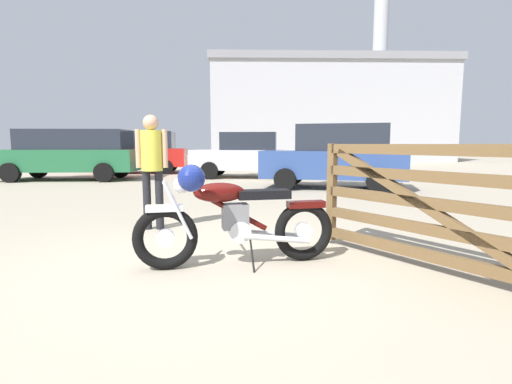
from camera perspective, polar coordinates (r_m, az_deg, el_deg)
ground_plane at (r=4.05m, az=-6.30°, el=-10.80°), size 80.00×80.00×0.00m
vintage_motorcycle at (r=3.90m, az=-3.56°, el=-3.99°), size 2.03×0.87×1.07m
timber_gate at (r=4.01m, az=26.87°, el=-1.38°), size 1.71×2.05×1.60m
bystander at (r=5.74m, az=-15.23°, el=4.65°), size 0.46×0.30×1.66m
pale_sedan_back at (r=17.25m, az=-16.64°, el=5.75°), size 4.10×2.25×1.78m
red_hatchback_near at (r=11.01m, az=11.72°, el=5.29°), size 4.13×2.34×1.78m
blue_hatchback_right at (r=14.83m, az=-25.78°, el=5.26°), size 4.86×2.34×1.74m
silver_sedan_mid at (r=14.36m, az=-0.98°, el=5.51°), size 4.23×1.99×1.67m
industrial_building at (r=30.94m, az=10.14°, el=11.63°), size 17.85×10.29×13.78m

